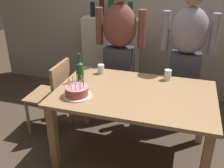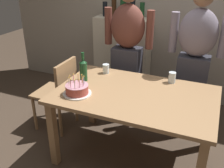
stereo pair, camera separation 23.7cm
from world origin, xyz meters
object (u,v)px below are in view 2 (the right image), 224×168
at_px(person_man_bearded, 127,51).
at_px(birthday_cake, 77,90).
at_px(water_glass_near, 172,78).
at_px(dining_chair, 60,89).
at_px(water_glass_far, 106,69).
at_px(wine_bottle, 83,70).
at_px(person_woman_cardigan, 194,60).

bearing_deg(person_man_bearded, birthday_cake, 82.61).
height_order(water_glass_near, dining_chair, dining_chair).
height_order(birthday_cake, dining_chair, birthday_cake).
bearing_deg(water_glass_far, water_glass_near, 3.02).
bearing_deg(water_glass_near, water_glass_far, -176.98).
bearing_deg(wine_bottle, person_man_bearded, 72.15).
distance_m(water_glass_near, wine_bottle, 0.91).
distance_m(water_glass_near, water_glass_far, 0.72).
xyz_separation_m(birthday_cake, person_woman_cardigan, (0.92, 0.99, 0.09)).
height_order(water_glass_near, person_woman_cardigan, person_woman_cardigan).
bearing_deg(wine_bottle, water_glass_far, 63.26).
height_order(birthday_cake, wine_bottle, wine_bottle).
xyz_separation_m(water_glass_near, dining_chair, (-1.23, -0.21, -0.28)).
height_order(birthday_cake, person_woman_cardigan, person_woman_cardigan).
height_order(birthday_cake, person_man_bearded, person_man_bearded).
distance_m(person_woman_cardigan, dining_chair, 1.56).
bearing_deg(water_glass_near, wine_bottle, -160.49).
bearing_deg(water_glass_far, person_woman_cardigan, 25.95).
bearing_deg(person_woman_cardigan, water_glass_far, 25.95).
bearing_deg(person_woman_cardigan, wine_bottle, 34.35).
relative_size(person_woman_cardigan, dining_chair, 1.90).
bearing_deg(water_glass_far, dining_chair, -161.31).
height_order(person_man_bearded, dining_chair, person_man_bearded).
xyz_separation_m(birthday_cake, person_man_bearded, (0.13, 0.99, 0.09)).
distance_m(water_glass_far, person_woman_cardigan, 0.98).
bearing_deg(water_glass_far, wine_bottle, -116.74).
bearing_deg(water_glass_far, birthday_cake, -93.93).
bearing_deg(wine_bottle, water_glass_near, 19.51).
xyz_separation_m(person_man_bearded, person_woman_cardigan, (0.79, 0.00, 0.00)).
bearing_deg(dining_chair, water_glass_near, 99.70).
distance_m(water_glass_far, person_man_bearded, 0.45).
bearing_deg(water_glass_near, person_woman_cardigan, 67.65).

